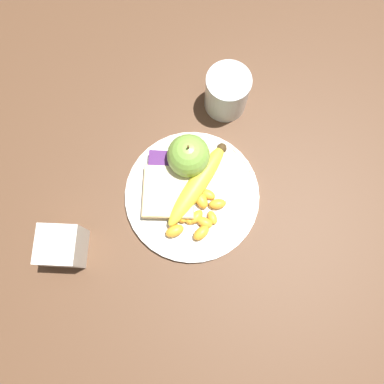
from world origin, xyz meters
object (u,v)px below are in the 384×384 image
plate (192,195)px  banana (198,184)px  condiment_caddy (62,246)px  jam_packet (160,165)px  apple (188,156)px  juice_glass (227,93)px  fork (191,202)px  bread_slice (169,192)px

plate → banana: banana is taller
condiment_caddy → jam_packet: bearing=135.6°
apple → plate: bearing=8.4°
juice_glass → fork: juice_glass is taller
juice_glass → banana: 0.18m
apple → bread_slice: (0.06, -0.03, -0.03)m
fork → condiment_caddy: (0.09, -0.21, 0.02)m
plate → juice_glass: (-0.19, 0.06, 0.03)m
fork → plate: bearing=-103.1°
apple → banana: bearing=22.7°
jam_packet → condiment_caddy: 0.22m
juice_glass → banana: juice_glass is taller
bread_slice → fork: bread_slice is taller
banana → plate: bearing=-30.3°
plate → condiment_caddy: bearing=-63.7°
plate → fork: size_ratio=1.39×
bread_slice → fork: bearing=70.7°
banana → fork: (0.03, -0.01, -0.02)m
banana → condiment_caddy: size_ratio=2.23×
fork → jam_packet: (-0.07, -0.06, 0.01)m
plate → banana: 0.03m
fork → condiment_caddy: size_ratio=2.31×
jam_packet → bread_slice: bearing=21.4°
plate → juice_glass: juice_glass is taller
apple → jam_packet: (0.01, -0.05, -0.03)m
apple → bread_slice: size_ratio=0.88×
plate → bread_slice: size_ratio=2.50×
apple → bread_slice: bearing=-27.7°
plate → apple: bearing=-171.6°
banana → condiment_caddy: condiment_caddy is taller
fork → juice_glass: bearing=-114.8°
fork → jam_packet: 0.09m
condiment_caddy → plate: bearing=116.3°
condiment_caddy → banana: bearing=118.6°
bread_slice → jam_packet: size_ratio=2.00×
juice_glass → condiment_caddy: size_ratio=1.14×
juice_glass → banana: (0.17, -0.05, -0.01)m
juice_glass → apple: apple is taller
bread_slice → jam_packet: same height
banana → condiment_caddy: 0.26m
bread_slice → banana: bearing=108.4°
bread_slice → condiment_caddy: size_ratio=1.29×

